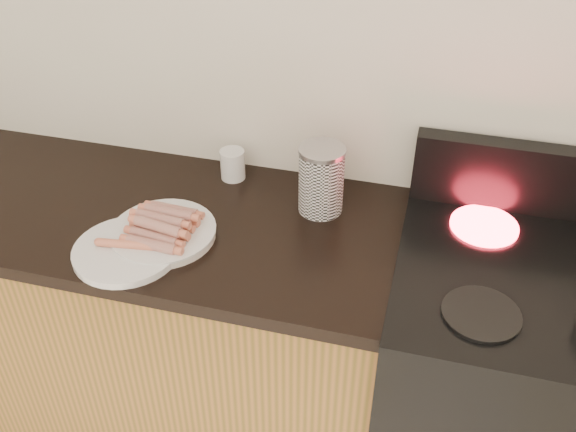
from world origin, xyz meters
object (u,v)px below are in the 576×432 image
(main_plate, at_px, (164,234))
(mug, at_px, (233,164))
(side_plate, at_px, (126,251))
(stove, at_px, (515,398))
(canister, at_px, (321,179))

(main_plate, distance_m, mug, 0.33)
(main_plate, height_order, side_plate, side_plate)
(stove, bearing_deg, canister, 165.99)
(canister, distance_m, mug, 0.31)
(main_plate, relative_size, mug, 3.02)
(mug, bearing_deg, main_plate, -105.10)
(side_plate, bearing_deg, mug, 69.99)
(side_plate, xyz_separation_m, canister, (0.44, 0.32, 0.09))
(stove, xyz_separation_m, canister, (-0.62, 0.15, 0.54))
(mug, bearing_deg, canister, -17.55)
(stove, relative_size, main_plate, 3.30)
(main_plate, xyz_separation_m, side_plate, (-0.06, -0.09, 0.00))
(main_plate, bearing_deg, mug, 74.90)
(stove, xyz_separation_m, mug, (-0.90, 0.24, 0.49))
(main_plate, height_order, mug, mug)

